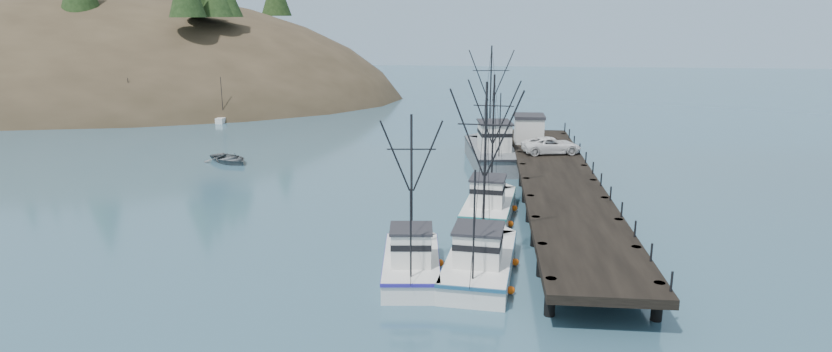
{
  "coord_description": "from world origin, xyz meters",
  "views": [
    {
      "loc": [
        7.8,
        -34.32,
        14.78
      ],
      "look_at": [
        2.84,
        13.8,
        2.5
      ],
      "focal_mm": 28.0,
      "sensor_mm": 36.0,
      "label": 1
    }
  ],
  "objects_px": {
    "pier": "(559,183)",
    "pier_shed": "(529,128)",
    "trawler_near": "(481,259)",
    "pickup_truck": "(551,145)",
    "trawler_mid": "(411,261)",
    "trawler_far": "(489,204)",
    "work_vessel": "(491,152)",
    "motorboat": "(229,162)"
  },
  "relations": [
    {
      "from": "pier_shed",
      "to": "motorboat",
      "type": "relative_size",
      "value": 0.62
    },
    {
      "from": "trawler_mid",
      "to": "pickup_truck",
      "type": "relative_size",
      "value": 1.76
    },
    {
      "from": "trawler_far",
      "to": "pier_shed",
      "type": "relative_size",
      "value": 3.35
    },
    {
      "from": "trawler_near",
      "to": "trawler_mid",
      "type": "height_order",
      "value": "trawler_near"
    },
    {
      "from": "motorboat",
      "to": "pier_shed",
      "type": "bearing_deg",
      "value": -46.07
    },
    {
      "from": "pier",
      "to": "pickup_truck",
      "type": "bearing_deg",
      "value": 88.44
    },
    {
      "from": "work_vessel",
      "to": "motorboat",
      "type": "distance_m",
      "value": 26.4
    },
    {
      "from": "pier",
      "to": "trawler_near",
      "type": "distance_m",
      "value": 16.02
    },
    {
      "from": "trawler_near",
      "to": "pickup_truck",
      "type": "bearing_deg",
      "value": 75.43
    },
    {
      "from": "pier",
      "to": "trawler_mid",
      "type": "bearing_deg",
      "value": -122.98
    },
    {
      "from": "pier",
      "to": "pier_shed",
      "type": "bearing_deg",
      "value": 95.79
    },
    {
      "from": "pickup_truck",
      "to": "trawler_mid",
      "type": "bearing_deg",
      "value": 145.06
    },
    {
      "from": "trawler_near",
      "to": "trawler_far",
      "type": "distance_m",
      "value": 11.17
    },
    {
      "from": "pier_shed",
      "to": "motorboat",
      "type": "height_order",
      "value": "pier_shed"
    },
    {
      "from": "pickup_truck",
      "to": "trawler_far",
      "type": "bearing_deg",
      "value": 143.92
    },
    {
      "from": "pier_shed",
      "to": "pickup_truck",
      "type": "relative_size",
      "value": 0.59
    },
    {
      "from": "pier",
      "to": "work_vessel",
      "type": "relative_size",
      "value": 3.13
    },
    {
      "from": "trawler_mid",
      "to": "pickup_truck",
      "type": "bearing_deg",
      "value": 67.64
    },
    {
      "from": "trawler_near",
      "to": "work_vessel",
      "type": "xyz_separation_m",
      "value": [
        0.83,
        28.14,
        0.41
      ]
    },
    {
      "from": "work_vessel",
      "to": "pickup_truck",
      "type": "xyz_separation_m",
      "value": [
        5.5,
        -3.76,
        1.53
      ]
    },
    {
      "from": "pier",
      "to": "trawler_near",
      "type": "relative_size",
      "value": 3.88
    },
    {
      "from": "trawler_near",
      "to": "pier",
      "type": "bearing_deg",
      "value": 67.67
    },
    {
      "from": "pier",
      "to": "trawler_far",
      "type": "height_order",
      "value": "trawler_far"
    },
    {
      "from": "motorboat",
      "to": "trawler_near",
      "type": "bearing_deg",
      "value": -98.37
    },
    {
      "from": "trawler_mid",
      "to": "motorboat",
      "type": "height_order",
      "value": "trawler_mid"
    },
    {
      "from": "pier_shed",
      "to": "trawler_near",
      "type": "bearing_deg",
      "value": -98.82
    },
    {
      "from": "pier",
      "to": "motorboat",
      "type": "xyz_separation_m",
      "value": [
        -31.53,
        11.23,
        -1.69
      ]
    },
    {
      "from": "motorboat",
      "to": "trawler_mid",
      "type": "bearing_deg",
      "value": -103.94
    },
    {
      "from": "trawler_near",
      "to": "pickup_truck",
      "type": "distance_m",
      "value": 25.27
    },
    {
      "from": "pier",
      "to": "pier_shed",
      "type": "height_order",
      "value": "pier_shed"
    },
    {
      "from": "trawler_far",
      "to": "work_vessel",
      "type": "height_order",
      "value": "work_vessel"
    },
    {
      "from": "trawler_near",
      "to": "pier_shed",
      "type": "relative_size",
      "value": 3.55
    },
    {
      "from": "pier",
      "to": "work_vessel",
      "type": "height_order",
      "value": "work_vessel"
    },
    {
      "from": "trawler_mid",
      "to": "motorboat",
      "type": "distance_m",
      "value": 34.29
    },
    {
      "from": "pickup_truck",
      "to": "motorboat",
      "type": "distance_m",
      "value": 31.95
    },
    {
      "from": "pier_shed",
      "to": "trawler_far",
      "type": "bearing_deg",
      "value": -102.26
    },
    {
      "from": "trawler_near",
      "to": "motorboat",
      "type": "bearing_deg",
      "value": 134.37
    },
    {
      "from": "trawler_near",
      "to": "pier_shed",
      "type": "bearing_deg",
      "value": 81.18
    },
    {
      "from": "work_vessel",
      "to": "motorboat",
      "type": "relative_size",
      "value": 2.71
    },
    {
      "from": "trawler_mid",
      "to": "motorboat",
      "type": "xyz_separation_m",
      "value": [
        -21.48,
        26.71,
        -0.82
      ]
    },
    {
      "from": "trawler_far",
      "to": "work_vessel",
      "type": "relative_size",
      "value": 0.76
    },
    {
      "from": "trawler_near",
      "to": "trawler_mid",
      "type": "distance_m",
      "value": 4.03
    }
  ]
}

